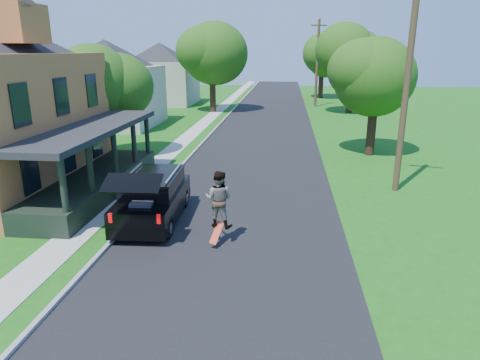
# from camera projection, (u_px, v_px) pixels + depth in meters

# --- Properties ---
(ground) EXTENTS (140.00, 140.00, 0.00)m
(ground) POSITION_uv_depth(u_px,v_px,m) (225.00, 262.00, 13.33)
(ground) COLOR #155B12
(ground) RESTS_ON ground
(street) EXTENTS (8.00, 120.00, 0.02)m
(street) POSITION_uv_depth(u_px,v_px,m) (262.00, 137.00, 32.36)
(street) COLOR black
(street) RESTS_ON ground
(curb) EXTENTS (0.15, 120.00, 0.12)m
(curb) POSITION_uv_depth(u_px,v_px,m) (209.00, 136.00, 32.77)
(curb) COLOR gray
(curb) RESTS_ON ground
(sidewalk) EXTENTS (1.30, 120.00, 0.03)m
(sidewalk) POSITION_uv_depth(u_px,v_px,m) (189.00, 136.00, 32.93)
(sidewalk) COLOR #9B9992
(sidewalk) RESTS_ON ground
(front_walk) EXTENTS (6.50, 1.20, 0.03)m
(front_walk) POSITION_uv_depth(u_px,v_px,m) (42.00, 191.00, 20.01)
(front_walk) COLOR #9B9992
(front_walk) RESTS_ON ground
(neighbor_house_mid) EXTENTS (12.78, 12.78, 8.30)m
(neighbor_house_mid) POSITION_uv_depth(u_px,v_px,m) (107.00, 76.00, 36.32)
(neighbor_house_mid) COLOR #BBB4A5
(neighbor_house_mid) RESTS_ON ground
(neighbor_house_far) EXTENTS (12.78, 12.78, 8.30)m
(neighbor_house_far) POSITION_uv_depth(u_px,v_px,m) (160.00, 69.00, 51.54)
(neighbor_house_far) COLOR #BBB4A5
(neighbor_house_far) RESTS_ON ground
(black_suv) EXTENTS (2.25, 5.34, 2.45)m
(black_suv) POSITION_uv_depth(u_px,v_px,m) (153.00, 198.00, 16.33)
(black_suv) COLOR black
(black_suv) RESTS_ON ground
(skateboarder) EXTENTS (1.07, 0.89, 1.97)m
(skateboarder) POSITION_uv_depth(u_px,v_px,m) (219.00, 199.00, 14.35)
(skateboarder) COLOR black
(skateboarder) RESTS_ON ground
(skateboard) EXTENTS (0.42, 0.73, 0.60)m
(skateboard) POSITION_uv_depth(u_px,v_px,m) (217.00, 234.00, 14.33)
(skateboard) COLOR red
(skateboard) RESTS_ON ground
(tree_left_mid) EXTENTS (6.03, 5.73, 7.07)m
(tree_left_mid) POSITION_uv_depth(u_px,v_px,m) (102.00, 80.00, 25.34)
(tree_left_mid) COLOR black
(tree_left_mid) RESTS_ON ground
(tree_left_far) EXTENTS (7.10, 6.98, 10.55)m
(tree_left_far) POSITION_uv_depth(u_px,v_px,m) (212.00, 46.00, 43.72)
(tree_left_far) COLOR black
(tree_left_far) RESTS_ON ground
(tree_right_near) EXTENTS (5.98, 6.09, 7.99)m
(tree_right_near) POSITION_uv_depth(u_px,v_px,m) (376.00, 69.00, 25.53)
(tree_right_near) COLOR black
(tree_right_near) RESTS_ON ground
(tree_right_mid) EXTENTS (7.15, 7.30, 10.08)m
(tree_right_mid) POSITION_uv_depth(u_px,v_px,m) (353.00, 45.00, 43.15)
(tree_right_mid) COLOR black
(tree_right_mid) RESTS_ON ground
(tree_right_far) EXTENTS (6.67, 6.68, 9.14)m
(tree_right_far) POSITION_uv_depth(u_px,v_px,m) (322.00, 54.00, 57.13)
(tree_right_far) COLOR black
(tree_right_far) RESTS_ON ground
(utility_pole_near) EXTENTS (1.74, 0.56, 11.07)m
(utility_pole_near) POSITION_uv_depth(u_px,v_px,m) (409.00, 66.00, 18.52)
(utility_pole_near) COLOR #3E2C1C
(utility_pole_near) RESTS_ON ground
(utility_pole_far) EXTENTS (1.81, 0.49, 9.65)m
(utility_pole_far) POSITION_uv_depth(u_px,v_px,m) (317.00, 62.00, 48.68)
(utility_pole_far) COLOR #3E2C1C
(utility_pole_far) RESTS_ON ground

